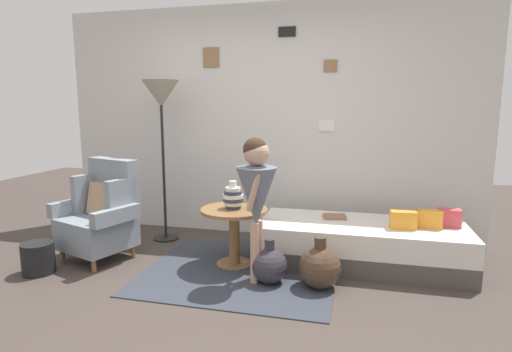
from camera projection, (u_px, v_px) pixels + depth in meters
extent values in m
plane|color=#423833|center=(206.00, 309.00, 3.04)|extent=(12.00, 12.00, 0.00)
cube|color=silver|center=(264.00, 123.00, 4.69)|extent=(4.80, 0.10, 2.60)
cube|color=black|center=(287.00, 32.00, 4.42)|extent=(0.19, 0.02, 0.10)
cube|color=slate|center=(287.00, 32.00, 4.41)|extent=(0.15, 0.01, 0.08)
cube|color=olive|center=(330.00, 66.00, 4.37)|extent=(0.14, 0.02, 0.13)
cube|color=#A7A7A3|center=(330.00, 66.00, 4.36)|extent=(0.11, 0.01, 0.10)
cube|color=olive|center=(211.00, 57.00, 4.66)|extent=(0.19, 0.02, 0.22)
cube|color=slate|center=(211.00, 57.00, 4.66)|extent=(0.15, 0.01, 0.17)
cube|color=white|center=(327.00, 126.00, 4.48)|extent=(0.17, 0.02, 0.11)
cube|color=gray|center=(327.00, 126.00, 4.47)|extent=(0.13, 0.01, 0.09)
cube|color=#333842|center=(240.00, 271.00, 3.73)|extent=(1.70, 1.48, 0.01)
cylinder|color=olive|center=(63.00, 255.00, 3.98)|extent=(0.04, 0.04, 0.12)
cylinder|color=olive|center=(94.00, 265.00, 3.73)|extent=(0.04, 0.04, 0.12)
cylinder|color=olive|center=(102.00, 242.00, 4.35)|extent=(0.04, 0.04, 0.12)
cylinder|color=olive|center=(133.00, 251.00, 4.10)|extent=(0.04, 0.04, 0.12)
cube|color=gray|center=(97.00, 232.00, 4.01)|extent=(0.75, 0.72, 0.30)
cube|color=gray|center=(114.00, 186.00, 4.13)|extent=(0.61, 0.33, 0.55)
cube|color=gray|center=(87.00, 193.00, 4.17)|extent=(0.18, 0.32, 0.39)
cube|color=gray|center=(121.00, 199.00, 3.89)|extent=(0.18, 0.32, 0.39)
cube|color=gray|center=(73.00, 206.00, 4.13)|extent=(0.25, 0.51, 0.14)
cube|color=gray|center=(116.00, 216.00, 3.78)|extent=(0.25, 0.51, 0.14)
cube|color=tan|center=(104.00, 199.00, 4.04)|extent=(0.39, 0.27, 0.33)
cube|color=#4C4742|center=(360.00, 255.00, 3.90)|extent=(1.90, 0.81, 0.18)
cube|color=silver|center=(361.00, 235.00, 3.87)|extent=(1.90, 0.81, 0.22)
cube|color=#D64C56|center=(449.00, 218.00, 3.73)|extent=(0.19, 0.12, 0.16)
cube|color=orange|center=(430.00, 219.00, 3.69)|extent=(0.22, 0.14, 0.16)
cube|color=orange|center=(403.00, 220.00, 3.66)|extent=(0.23, 0.14, 0.16)
cylinder|color=olive|center=(235.00, 264.00, 3.89)|extent=(0.34, 0.34, 0.02)
cylinder|color=olive|center=(234.00, 237.00, 3.85)|extent=(0.10, 0.10, 0.50)
cylinder|color=olive|center=(234.00, 210.00, 3.81)|extent=(0.62, 0.62, 0.03)
cylinder|color=#2D384C|center=(233.00, 207.00, 3.81)|extent=(0.14, 0.14, 0.03)
cylinder|color=white|center=(233.00, 203.00, 3.80)|extent=(0.16, 0.16, 0.03)
cylinder|color=#2D384C|center=(233.00, 200.00, 3.80)|extent=(0.19, 0.19, 0.03)
cylinder|color=white|center=(233.00, 196.00, 3.79)|extent=(0.19, 0.19, 0.03)
cylinder|color=#2D384C|center=(233.00, 193.00, 3.79)|extent=(0.16, 0.16, 0.03)
cylinder|color=white|center=(233.00, 189.00, 3.78)|extent=(0.14, 0.14, 0.03)
cylinder|color=white|center=(233.00, 184.00, 3.77)|extent=(0.07, 0.07, 0.06)
cylinder|color=black|center=(166.00, 238.00, 4.66)|extent=(0.28, 0.28, 0.02)
cylinder|color=black|center=(163.00, 164.00, 4.52)|extent=(0.03, 0.03, 1.67)
cone|color=#9E937F|center=(161.00, 94.00, 4.40)|extent=(0.39, 0.39, 0.28)
cylinder|color=tan|center=(254.00, 254.00, 3.44)|extent=(0.07, 0.07, 0.52)
cylinder|color=tan|center=(258.00, 250.00, 3.53)|extent=(0.07, 0.07, 0.52)
cone|color=slate|center=(256.00, 197.00, 3.41)|extent=(0.34, 0.34, 0.50)
cylinder|color=slate|center=(256.00, 177.00, 3.38)|extent=(0.17, 0.17, 0.19)
cylinder|color=tan|center=(254.00, 191.00, 3.28)|extent=(0.14, 0.06, 0.33)
cylinder|color=tan|center=(263.00, 186.00, 3.50)|extent=(0.14, 0.06, 0.33)
sphere|color=tan|center=(256.00, 153.00, 3.35)|extent=(0.21, 0.21, 0.21)
sphere|color=#38281E|center=(255.00, 150.00, 3.35)|extent=(0.20, 0.20, 0.20)
cube|color=#8E6348|center=(334.00, 217.00, 4.03)|extent=(0.24, 0.19, 0.03)
sphere|color=#332D38|center=(269.00, 266.00, 3.46)|extent=(0.30, 0.30, 0.30)
cylinder|color=#332D38|center=(270.00, 244.00, 3.43)|extent=(0.08, 0.08, 0.09)
sphere|color=#473323|center=(320.00, 268.00, 3.37)|extent=(0.35, 0.35, 0.35)
cylinder|color=#473323|center=(320.00, 242.00, 3.33)|extent=(0.10, 0.10, 0.09)
cylinder|color=black|center=(38.00, 258.00, 3.68)|extent=(0.28, 0.28, 0.28)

